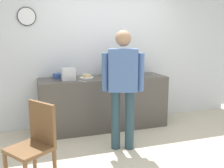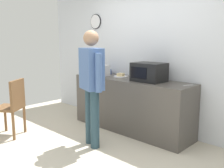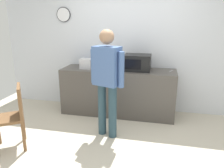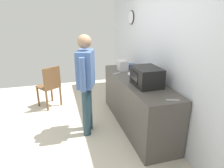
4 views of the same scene
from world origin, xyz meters
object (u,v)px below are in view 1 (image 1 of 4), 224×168
object	(u,v)px
sandwich_plate	(87,77)
salad_bowl	(58,76)
toaster	(68,74)
fork_utensil	(83,81)
spoon_utensil	(153,74)
wooden_chair	(35,142)
microwave	(124,68)
person_standing	(123,81)

from	to	relation	value
sandwich_plate	salad_bowl	distance (m)	0.48
toaster	fork_utensil	size ratio (longest dim) A/B	1.29
spoon_utensil	wooden_chair	xyz separation A→B (m)	(-2.23, -1.64, -0.39)
toaster	fork_utensil	bearing A→B (deg)	-43.80
salad_bowl	microwave	bearing A→B (deg)	-8.88
fork_utensil	spoon_utensil	distance (m)	1.47
sandwich_plate	person_standing	xyz separation A→B (m)	(0.30, -0.97, 0.07)
toaster	spoon_utensil	bearing A→B (deg)	5.47
fork_utensil	microwave	bearing A→B (deg)	17.78
person_standing	toaster	bearing A→B (deg)	126.56
person_standing	wooden_chair	distance (m)	1.47
sandwich_plate	person_standing	bearing A→B (deg)	-73.02
salad_bowl	toaster	distance (m)	0.28
sandwich_plate	spoon_utensil	size ratio (longest dim) A/B	1.47
toaster	wooden_chair	xyz separation A→B (m)	(-0.61, -1.48, -0.48)
salad_bowl	person_standing	xyz separation A→B (m)	(0.76, -1.09, 0.05)
microwave	spoon_utensil	size ratio (longest dim) A/B	2.94
sandwich_plate	person_standing	distance (m)	1.02
sandwich_plate	wooden_chair	size ratio (longest dim) A/B	0.27
microwave	toaster	xyz separation A→B (m)	(-0.99, -0.06, -0.05)
person_standing	sandwich_plate	bearing A→B (deg)	106.98
spoon_utensil	person_standing	size ratio (longest dim) A/B	0.10
salad_bowl	fork_utensil	world-z (taller)	salad_bowl
microwave	salad_bowl	world-z (taller)	microwave
person_standing	wooden_chair	bearing A→B (deg)	-152.93
toaster	person_standing	bearing A→B (deg)	-53.44
spoon_utensil	fork_utensil	bearing A→B (deg)	-166.39
sandwich_plate	fork_utensil	world-z (taller)	sandwich_plate
spoon_utensil	sandwich_plate	bearing A→B (deg)	-178.58
sandwich_plate	fork_utensil	distance (m)	0.34
sandwich_plate	person_standing	world-z (taller)	person_standing
microwave	sandwich_plate	xyz separation A→B (m)	(-0.66, 0.06, -0.13)
wooden_chair	toaster	bearing A→B (deg)	67.76
sandwich_plate	wooden_chair	world-z (taller)	sandwich_plate
sandwich_plate	toaster	bearing A→B (deg)	-159.61
sandwich_plate	wooden_chair	xyz separation A→B (m)	(-0.94, -1.60, -0.40)
fork_utensil	wooden_chair	xyz separation A→B (m)	(-0.80, -1.29, -0.39)
spoon_utensil	person_standing	world-z (taller)	person_standing
microwave	sandwich_plate	bearing A→B (deg)	174.82
person_standing	wooden_chair	xyz separation A→B (m)	(-1.23, -0.63, -0.48)
microwave	fork_utensil	bearing A→B (deg)	-162.22
sandwich_plate	wooden_chair	bearing A→B (deg)	-120.32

